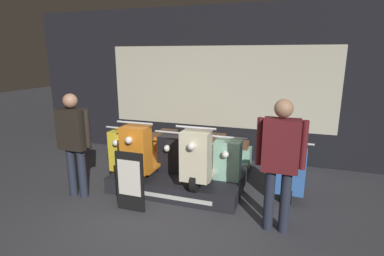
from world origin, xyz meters
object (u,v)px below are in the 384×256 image
at_px(price_sign_board, 130,182).
at_px(person_left_browsing, 74,137).
at_px(scooter_backrow_2, 234,161).
at_px(person_right_browsing, 280,156).
at_px(scooter_display_right, 206,155).
at_px(scooter_backrow_3, 290,168).
at_px(scooter_display_left, 152,149).
at_px(scooter_backrow_1, 183,156).
at_px(scooter_backrow_0, 137,151).

bearing_deg(price_sign_board, person_left_browsing, 172.11).
xyz_separation_m(person_left_browsing, price_sign_board, (1.04, -0.14, -0.53)).
height_order(scooter_backrow_2, person_right_browsing, person_right_browsing).
bearing_deg(person_left_browsing, price_sign_board, -7.89).
height_order(person_right_browsing, price_sign_board, person_right_browsing).
bearing_deg(scooter_display_right, scooter_backrow_2, 59.55).
height_order(scooter_display_right, scooter_backrow_2, scooter_display_right).
bearing_deg(scooter_backrow_2, person_left_browsing, -148.69).
relative_size(scooter_backrow_2, person_left_browsing, 1.00).
height_order(person_left_browsing, price_sign_board, person_left_browsing).
bearing_deg(scooter_backrow_3, person_right_browsing, -96.18).
distance_m(person_right_browsing, price_sign_board, 2.12).
relative_size(scooter_display_left, scooter_backrow_1, 1.00).
bearing_deg(scooter_backrow_0, scooter_backrow_1, 0.00).
bearing_deg(scooter_backrow_3, scooter_backrow_0, 180.00).
relative_size(scooter_backrow_2, scooter_backrow_3, 1.00).
relative_size(scooter_backrow_0, scooter_backrow_2, 1.00).
bearing_deg(price_sign_board, scooter_display_right, 46.69).
bearing_deg(scooter_backrow_3, price_sign_board, -145.24).
xyz_separation_m(scooter_backrow_0, scooter_backrow_3, (2.89, 0.00, 0.00)).
relative_size(scooter_backrow_0, person_right_browsing, 0.96).
bearing_deg(scooter_backrow_0, scooter_backrow_3, 0.00).
distance_m(scooter_backrow_3, person_left_browsing, 3.55).
bearing_deg(price_sign_board, scooter_backrow_1, 80.53).
xyz_separation_m(scooter_display_right, person_left_browsing, (-1.90, -0.78, 0.34)).
xyz_separation_m(scooter_display_left, scooter_backrow_1, (0.35, 0.59, -0.27)).
relative_size(scooter_display_right, price_sign_board, 1.86).
relative_size(scooter_backrow_1, scooter_backrow_2, 1.00).
height_order(scooter_display_left, scooter_backrow_2, scooter_display_left).
xyz_separation_m(scooter_display_right, price_sign_board, (-0.87, -0.92, -0.19)).
xyz_separation_m(scooter_backrow_0, scooter_backrow_1, (0.96, 0.00, 0.00)).
xyz_separation_m(scooter_backrow_2, person_left_browsing, (-2.25, -1.37, 0.61)).
height_order(scooter_backrow_3, person_right_browsing, person_right_browsing).
bearing_deg(person_right_browsing, scooter_backrow_3, 83.82).
xyz_separation_m(scooter_display_right, scooter_backrow_2, (0.35, 0.59, -0.27)).
relative_size(scooter_display_left, person_left_browsing, 1.00).
xyz_separation_m(scooter_backrow_0, person_right_browsing, (2.75, -1.37, 0.65)).
height_order(scooter_backrow_2, person_left_browsing, person_left_browsing).
bearing_deg(scooter_display_left, price_sign_board, -84.02).
bearing_deg(person_left_browsing, scooter_display_left, 39.60).
bearing_deg(scooter_backrow_0, person_left_browsing, -103.31).
relative_size(scooter_display_left, scooter_display_right, 1.00).
xyz_separation_m(person_right_browsing, price_sign_board, (-2.03, -0.14, -0.57)).
distance_m(scooter_backrow_2, person_right_browsing, 1.72).
bearing_deg(scooter_backrow_1, person_right_browsing, -37.59).
distance_m(scooter_backrow_3, person_right_browsing, 1.52).
bearing_deg(person_right_browsing, scooter_backrow_0, 153.47).
distance_m(scooter_display_right, scooter_backrow_0, 1.71).
distance_m(scooter_display_left, scooter_display_right, 0.96).
height_order(scooter_display_left, person_left_browsing, person_left_browsing).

